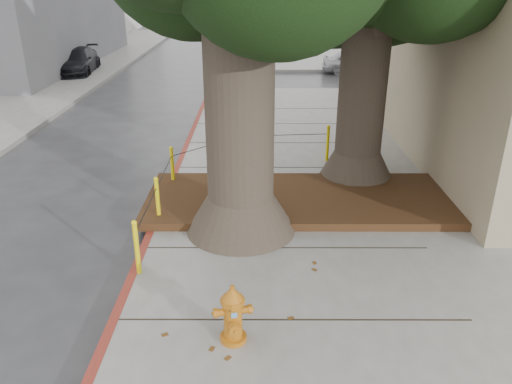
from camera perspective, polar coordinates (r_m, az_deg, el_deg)
ground at (r=7.27m, az=0.09°, el=-15.33°), size 140.00×140.00×0.00m
sidewalk_far at (r=36.43m, az=10.03°, el=16.15°), size 16.00×20.00×0.15m
curb_red at (r=9.52m, az=-12.06°, el=-5.12°), size 0.14×26.00×0.16m
planter_bed at (r=10.53m, az=5.02°, el=-0.83°), size 6.40×2.60×0.16m
bollard_ring at (r=10.80m, az=-4.48°, el=2.32°), size 3.79×5.39×0.95m
fire_hydrant at (r=6.60m, az=-2.66°, el=-13.80°), size 0.45×0.42×0.84m
car_silver at (r=26.23m, az=11.43°, el=14.39°), size 3.54×1.70×1.17m
car_red at (r=28.22m, az=24.59°, el=13.61°), size 4.26×1.89×1.36m
car_dark at (r=26.96m, az=-19.90°, el=13.84°), size 2.22×4.54×1.27m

